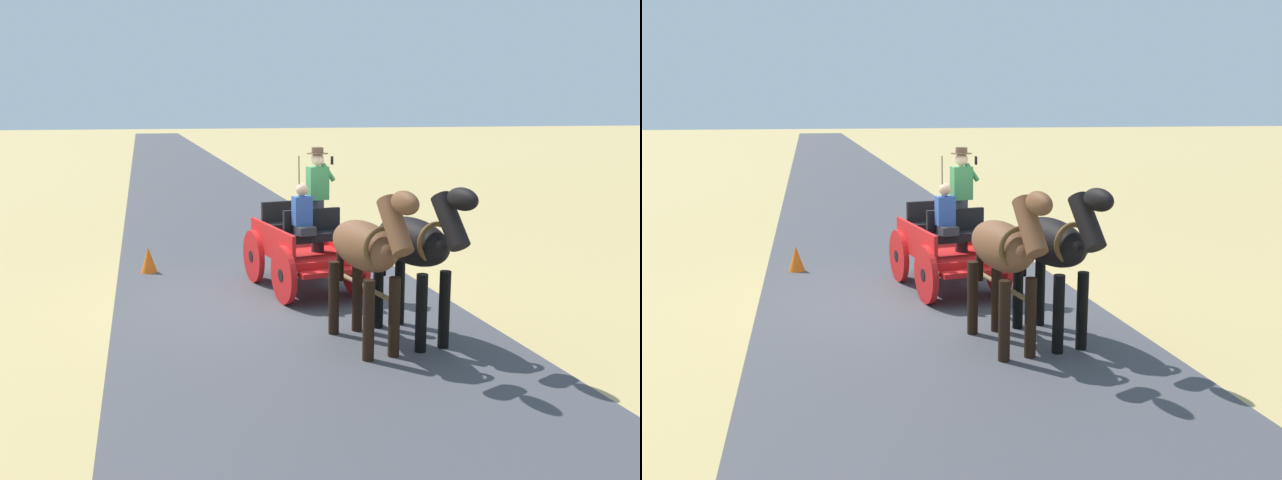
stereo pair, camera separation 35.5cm
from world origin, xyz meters
The scene contains 6 objects.
ground_plane centered at (0.00, 0.00, 0.00)m, with size 200.00×200.00×0.00m, color tan.
road_surface centered at (0.00, 0.00, 0.00)m, with size 5.39×160.00×0.01m, color #424247.
horse_drawn_carriage centered at (-0.53, -0.44, 0.82)m, with size 1.77×4.51×2.50m.
horse_near_side centered at (-1.36, 2.49, 1.32)m, with size 0.84×2.15×2.21m.
horse_off_side centered at (-0.63, 2.61, 1.32)m, with size 0.75×2.15×2.21m.
traffic_cone centered at (2.11, -2.41, 0.25)m, with size 0.32×0.32×0.50m, color orange.
Camera 1 is at (2.15, 10.56, 3.13)m, focal length 37.12 mm.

